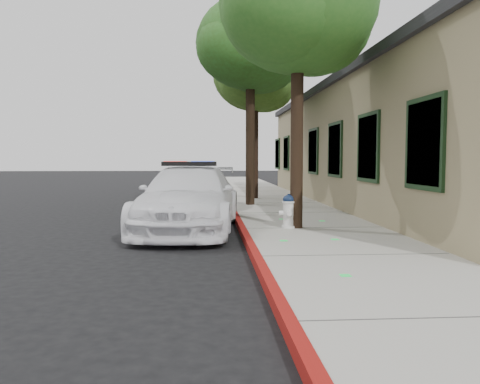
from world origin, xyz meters
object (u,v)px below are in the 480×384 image
(fire_hydrant, at_px, (289,211))
(street_tree_near, at_px, (299,12))
(street_tree_mid, at_px, (250,48))
(street_tree_far, at_px, (256,79))
(clapboard_building, at_px, (418,146))
(police_car, at_px, (189,198))

(fire_hydrant, relative_size, street_tree_near, 0.12)
(fire_hydrant, distance_m, street_tree_mid, 7.27)
(street_tree_near, distance_m, street_tree_far, 7.97)
(fire_hydrant, xyz_separation_m, street_tree_far, (0.09, 7.99, 4.19))
(clapboard_building, distance_m, street_tree_far, 6.43)
(street_tree_near, height_order, street_tree_mid, street_tree_mid)
(clapboard_building, distance_m, street_tree_mid, 6.79)
(clapboard_building, distance_m, street_tree_near, 8.52)
(street_tree_mid, relative_size, street_tree_far, 1.12)
(street_tree_near, bearing_deg, street_tree_far, 90.71)
(police_car, height_order, street_tree_far, street_tree_far)
(street_tree_near, distance_m, street_tree_mid, 5.51)
(fire_hydrant, height_order, street_tree_far, street_tree_far)
(police_car, distance_m, street_tree_near, 4.77)
(clapboard_building, bearing_deg, police_car, -146.10)
(clapboard_building, bearing_deg, street_tree_mid, -175.05)
(street_tree_mid, bearing_deg, police_car, -111.23)
(fire_hydrant, bearing_deg, police_car, 166.01)
(street_tree_near, bearing_deg, fire_hydrant, -173.61)
(street_tree_mid, bearing_deg, street_tree_far, 79.83)
(police_car, xyz_separation_m, street_tree_mid, (1.84, 4.74, 4.54))
(clapboard_building, xyz_separation_m, street_tree_near, (-5.44, -5.98, 2.70))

